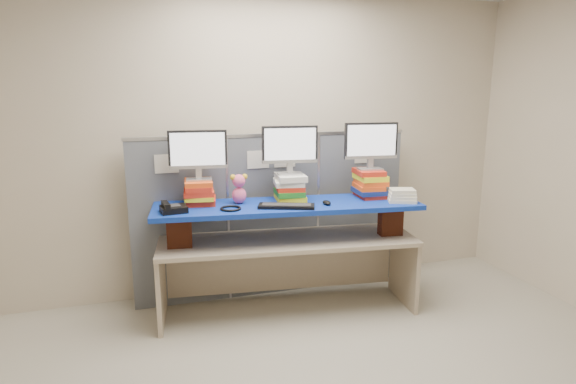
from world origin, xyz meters
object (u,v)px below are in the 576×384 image
object	(u,v)px
desk	(288,253)
keyboard	(286,206)
monitor_center	(290,147)
monitor_left	(198,152)
monitor_right	(371,143)
desk_phone	(173,208)
blue_board	(288,206)

from	to	relation	value
desk	keyboard	world-z (taller)	keyboard
monitor_center	keyboard	world-z (taller)	monitor_center
monitor_left	monitor_right	xyz separation A→B (m)	(1.48, -0.18, 0.04)
desk	monitor_center	xyz separation A→B (m)	(0.05, 0.11, 0.91)
monitor_center	keyboard	distance (m)	0.52
desk_phone	desk	bearing A→B (deg)	-6.91
monitor_right	monitor_center	bearing A→B (deg)	180.00
blue_board	monitor_center	distance (m)	0.50
desk	blue_board	xyz separation A→B (m)	(-0.00, 0.00, 0.42)
monitor_left	blue_board	bearing A→B (deg)	-9.21
monitor_center	monitor_right	distance (m)	0.72
monitor_left	desk_phone	bearing A→B (deg)	-132.31
monitor_left	monitor_center	size ratio (longest dim) A/B	1.00
desk	blue_board	world-z (taller)	blue_board
monitor_left	keyboard	size ratio (longest dim) A/B	0.99
monitor_right	monitor_left	bearing A→B (deg)	180.00
monitor_center	monitor_right	bearing A→B (deg)	0.00
desk	monitor_center	world-z (taller)	monitor_center
desk	monitor_left	size ratio (longest dim) A/B	4.71
blue_board	monitor_left	xyz separation A→B (m)	(-0.71, 0.21, 0.46)
desk	keyboard	size ratio (longest dim) A/B	4.67
desk	keyboard	distance (m)	0.48
blue_board	keyboard	size ratio (longest dim) A/B	4.65
monitor_left	monitor_right	world-z (taller)	monitor_right
monitor_left	monitor_right	size ratio (longest dim) A/B	1.00
desk	desk_phone	bearing A→B (deg)	-173.09
monitor_center	keyboard	bearing A→B (deg)	-106.58
blue_board	monitor_center	xyz separation A→B (m)	(0.05, 0.11, 0.48)
keyboard	blue_board	bearing A→B (deg)	88.37
monitor_center	desk_phone	size ratio (longest dim) A/B	2.20
desk	monitor_left	bearing A→B (deg)	170.79
monitor_center	monitor_right	xyz separation A→B (m)	(0.72, -0.09, 0.02)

